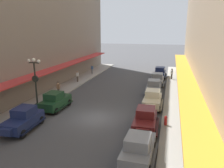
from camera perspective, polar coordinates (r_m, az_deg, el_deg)
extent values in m
plane|color=#424244|center=(21.02, -4.27, -8.64)|extent=(200.00, 200.00, 0.00)
cube|color=#99968E|center=(24.37, -21.28, -6.16)|extent=(3.00, 60.00, 0.15)
cube|color=#99968E|center=(19.99, 16.84, -10.25)|extent=(3.00, 60.00, 0.15)
cube|color=#BF3333|center=(23.93, -23.06, 0.62)|extent=(1.80, 54.00, 0.16)
cube|color=orange|center=(19.05, 19.27, -2.28)|extent=(1.80, 54.00, 0.16)
cube|color=slate|center=(14.53, 6.78, -16.50)|extent=(1.82, 3.95, 0.80)
cube|color=slate|center=(13.94, 6.68, -14.35)|extent=(1.49, 1.75, 0.70)
cube|color=#8C9EA8|center=(13.94, 6.68, -14.35)|extent=(1.42, 1.71, 0.42)
cube|color=slate|center=(16.36, 8.13, -12.65)|extent=(0.95, 0.39, 0.52)
cube|color=#393A3D|center=(14.85, 2.96, -17.11)|extent=(0.35, 3.52, 0.12)
cube|color=#393A3D|center=(14.59, 10.60, -17.97)|extent=(0.35, 3.52, 0.12)
cylinder|color=black|center=(16.02, 4.69, -14.97)|extent=(0.24, 0.69, 0.68)
cylinder|color=black|center=(15.82, 10.63, -15.60)|extent=(0.24, 0.69, 0.68)
cylinder|color=black|center=(13.75, 2.12, -20.32)|extent=(0.24, 0.69, 0.68)
cube|color=#19234C|center=(37.83, 12.14, 2.55)|extent=(1.87, 3.97, 0.80)
cube|color=#19234C|center=(37.94, 12.24, 3.73)|extent=(1.51, 1.76, 0.70)
cube|color=#8C9EA8|center=(37.94, 12.24, 3.73)|extent=(1.44, 1.72, 0.42)
cube|color=#19234C|center=(35.74, 11.81, 1.98)|extent=(0.95, 0.40, 0.52)
cube|color=black|center=(37.82, 13.55, 1.97)|extent=(0.39, 3.52, 0.12)
cube|color=black|center=(37.99, 10.69, 2.17)|extent=(0.39, 3.52, 0.12)
cylinder|color=black|center=(36.52, 13.16, 1.44)|extent=(0.25, 0.69, 0.68)
cylinder|color=black|center=(36.66, 10.65, 1.62)|extent=(0.25, 0.69, 0.68)
cylinder|color=black|center=(39.18, 13.48, 2.27)|extent=(0.25, 0.69, 0.68)
cylinder|color=black|center=(39.32, 11.14, 2.43)|extent=(0.25, 0.69, 0.68)
cube|color=#591919|center=(18.52, 8.49, -9.52)|extent=(1.79, 3.94, 0.80)
cube|color=#591919|center=(18.47, 8.65, -7.08)|extent=(1.48, 1.73, 0.70)
cube|color=#8C9EA8|center=(18.47, 8.65, -7.08)|extent=(1.40, 1.70, 0.42)
cube|color=#591919|center=(16.57, 7.78, -12.26)|extent=(0.94, 0.38, 0.52)
cube|color=black|center=(18.61, 11.42, -10.62)|extent=(0.32, 3.51, 0.12)
cube|color=black|center=(18.74, 5.52, -10.20)|extent=(0.32, 3.51, 0.12)
cylinder|color=black|center=(17.41, 10.71, -12.67)|extent=(0.23, 0.68, 0.68)
cylinder|color=black|center=(17.54, 5.32, -12.27)|extent=(0.23, 0.68, 0.68)
cylinder|color=black|center=(19.89, 11.17, -9.18)|extent=(0.23, 0.68, 0.68)
cylinder|color=black|center=(20.00, 6.49, -8.86)|extent=(0.23, 0.68, 0.68)
cube|color=slate|center=(28.27, 10.57, -1.26)|extent=(1.81, 3.95, 0.80)
cube|color=slate|center=(28.33, 10.67, 0.34)|extent=(1.49, 1.74, 0.70)
cube|color=#8C9EA8|center=(28.33, 10.67, 0.34)|extent=(1.42, 1.71, 0.42)
cube|color=slate|center=(26.21, 10.33, -2.36)|extent=(0.95, 0.39, 0.52)
cube|color=#393A3D|center=(28.34, 12.46, -1.99)|extent=(0.34, 3.52, 0.12)
cube|color=#393A3D|center=(28.41, 8.63, -1.77)|extent=(0.34, 3.52, 0.12)
cylinder|color=black|center=(27.05, 12.09, -2.92)|extent=(0.24, 0.69, 0.68)
cylinder|color=black|center=(27.12, 8.68, -2.72)|extent=(0.24, 0.69, 0.68)
cylinder|color=black|center=(29.67, 12.23, -1.41)|extent=(0.24, 0.69, 0.68)
cylinder|color=black|center=(29.73, 9.12, -1.23)|extent=(0.24, 0.69, 0.68)
cube|color=slate|center=(32.61, 11.41, 0.75)|extent=(1.82, 3.95, 0.80)
cube|color=slate|center=(32.69, 11.52, 2.13)|extent=(1.49, 1.74, 0.70)
cube|color=#8C9EA8|center=(32.69, 11.52, 2.13)|extent=(1.42, 1.71, 0.42)
cube|color=slate|center=(30.53, 11.02, -0.04)|extent=(0.95, 0.39, 0.52)
cube|color=#393A3D|center=(32.62, 13.04, 0.09)|extent=(0.35, 3.52, 0.12)
cube|color=#393A3D|center=(32.78, 9.74, 0.32)|extent=(0.35, 3.52, 0.12)
cylinder|color=black|center=(31.32, 12.60, -0.61)|extent=(0.24, 0.69, 0.68)
cylinder|color=black|center=(31.46, 9.67, -0.40)|extent=(0.24, 0.69, 0.68)
cylinder|color=black|center=(33.97, 12.96, 0.51)|extent=(0.24, 0.69, 0.68)
cylinder|color=black|center=(34.10, 10.26, 0.70)|extent=(0.24, 0.69, 0.68)
cube|color=#193D23|center=(23.62, -14.25, -4.54)|extent=(1.81, 3.94, 0.80)
cube|color=#193D23|center=(23.19, -14.68, -2.97)|extent=(1.49, 1.74, 0.70)
cube|color=#8C9EA8|center=(23.19, -14.68, -2.97)|extent=(1.41, 1.70, 0.42)
cube|color=#193D23|center=(25.36, -11.83, -2.99)|extent=(0.94, 0.39, 0.52)
cube|color=black|center=(24.20, -16.15, -5.01)|extent=(0.34, 3.52, 0.12)
cube|color=black|center=(23.27, -12.18, -5.54)|extent=(0.34, 3.52, 0.12)
cylinder|color=black|center=(25.25, -14.22, -4.27)|extent=(0.24, 0.69, 0.68)
cylinder|color=black|center=(24.49, -10.95, -4.67)|extent=(0.24, 0.69, 0.68)
cylinder|color=black|center=(23.09, -17.65, -6.27)|extent=(0.24, 0.69, 0.68)
cylinder|color=black|center=(22.25, -14.17, -6.79)|extent=(0.24, 0.69, 0.68)
cube|color=#19234C|center=(19.80, -21.78, -8.82)|extent=(1.88, 3.98, 0.80)
cube|color=#19234C|center=(19.72, -21.58, -6.55)|extent=(1.52, 1.77, 0.70)
cube|color=#8C9EA8|center=(19.72, -21.58, -6.55)|extent=(1.45, 1.73, 0.42)
cube|color=#19234C|center=(18.22, -25.54, -11.06)|extent=(0.95, 0.40, 0.52)
cube|color=black|center=(19.43, -19.32, -10.07)|extent=(0.41, 3.52, 0.12)
cube|color=black|center=(20.44, -23.94, -9.28)|extent=(0.41, 3.52, 0.12)
cylinder|color=black|center=(18.51, -21.91, -11.82)|extent=(0.25, 0.69, 0.68)
cylinder|color=black|center=(19.42, -25.94, -11.01)|extent=(0.25, 0.69, 0.68)
cylinder|color=black|center=(20.60, -17.68, -8.77)|extent=(0.25, 0.69, 0.68)
cylinder|color=black|center=(21.42, -21.47, -8.21)|extent=(0.25, 0.69, 0.68)
cube|color=beige|center=(23.71, 10.26, -4.25)|extent=(1.73, 3.91, 0.80)
cube|color=beige|center=(23.73, 10.40, -2.34)|extent=(1.45, 1.71, 0.70)
cube|color=#8C9EA8|center=(23.73, 10.40, -2.34)|extent=(1.38, 1.68, 0.42)
cube|color=beige|center=(21.69, 9.74, -5.84)|extent=(0.94, 0.37, 0.52)
cube|color=#6D6856|center=(23.76, 12.52, -5.14)|extent=(0.27, 3.51, 0.12)
cube|color=#6D6856|center=(23.90, 7.96, -4.81)|extent=(0.27, 3.51, 0.12)
cylinder|color=black|center=(22.51, 11.95, -6.42)|extent=(0.23, 0.68, 0.68)
cylinder|color=black|center=(22.63, 7.85, -6.12)|extent=(0.23, 0.68, 0.68)
cylinder|color=black|center=(25.08, 12.36, -4.29)|extent=(0.23, 0.68, 0.68)
cylinder|color=black|center=(25.20, 8.68, -4.03)|extent=(0.23, 0.68, 0.68)
cube|color=black|center=(24.05, -18.50, -5.36)|extent=(0.44, 0.44, 0.50)
cylinder|color=black|center=(23.40, -18.95, 0.08)|extent=(0.16, 0.16, 4.20)
cube|color=black|center=(23.01, -19.36, 5.16)|extent=(1.10, 0.10, 0.10)
sphere|color=white|center=(23.30, -20.52, 5.61)|extent=(0.32, 0.32, 0.32)
sphere|color=white|center=(22.68, -18.24, 5.59)|extent=(0.32, 0.32, 0.32)
sphere|color=white|center=(22.97, -19.42, 5.85)|extent=(0.36, 0.36, 0.36)
cylinder|color=black|center=(23.29, -19.04, 1.27)|extent=(0.64, 0.18, 0.64)
cylinder|color=silver|center=(23.37, -18.91, 1.32)|extent=(0.56, 0.02, 0.56)
cylinder|color=#B21E19|center=(19.56, 13.55, -9.22)|extent=(0.24, 0.24, 0.70)
sphere|color=#B21E19|center=(19.42, 13.61, -8.21)|extent=(0.20, 0.20, 0.20)
cylinder|color=#4C4238|center=(37.03, 15.01, 1.87)|extent=(0.24, 0.24, 0.85)
cube|color=white|center=(36.89, 15.08, 2.94)|extent=(0.36, 0.22, 0.56)
sphere|color=brown|center=(36.82, 15.12, 3.55)|extent=(0.22, 0.22, 0.22)
cylinder|color=black|center=(36.80, 15.13, 3.73)|extent=(0.28, 0.28, 0.04)
cylinder|color=#4C4238|center=(27.83, -13.52, -2.01)|extent=(0.24, 0.24, 0.85)
cube|color=#8C6647|center=(27.65, -13.61, -0.61)|extent=(0.36, 0.22, 0.56)
sphere|color=beige|center=(27.55, -13.65, 0.20)|extent=(0.22, 0.22, 0.22)
cylinder|color=black|center=(27.53, -13.67, 0.44)|extent=(0.28, 0.28, 0.04)
cylinder|color=#4C4238|center=(34.40, -8.82, 1.28)|extent=(0.24, 0.24, 0.85)
cube|color=white|center=(34.25, -8.86, 2.43)|extent=(0.36, 0.22, 0.56)
sphere|color=#9E7051|center=(34.17, -8.89, 3.08)|extent=(0.22, 0.22, 0.22)
cylinder|color=#2D2D33|center=(37.33, 16.96, 1.83)|extent=(0.24, 0.24, 0.85)
cube|color=#8C6647|center=(37.20, 17.04, 2.89)|extent=(0.36, 0.22, 0.56)
sphere|color=#9E7051|center=(37.12, 17.08, 3.50)|extent=(0.22, 0.22, 0.22)
cylinder|color=#4C4238|center=(20.00, 19.36, -8.88)|extent=(0.24, 0.24, 0.85)
cube|color=#4C724C|center=(19.75, 19.52, -6.99)|extent=(0.36, 0.22, 0.56)
sphere|color=brown|center=(19.61, 19.62, -5.90)|extent=(0.22, 0.22, 0.22)
cylinder|color=black|center=(19.57, 19.65, -5.57)|extent=(0.28, 0.28, 0.04)
cylinder|color=slate|center=(40.19, -5.09, 3.24)|extent=(0.24, 0.24, 0.85)
cube|color=#3F598C|center=(40.06, -5.11, 4.23)|extent=(0.36, 0.22, 0.56)
sphere|color=#9E7051|center=(40.00, -5.12, 4.79)|extent=(0.22, 0.22, 0.22)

